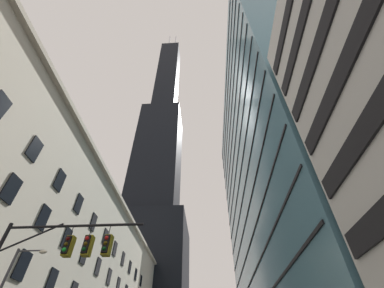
% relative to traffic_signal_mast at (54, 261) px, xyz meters
% --- Properties ---
extents(station_building, '(14.08, 72.52, 24.91)m').
position_rel_traffic_signal_mast_xyz_m(station_building, '(-14.29, 25.29, 6.52)').
color(station_building, beige).
rests_on(station_building, ground).
extents(dark_skyscraper, '(28.21, 28.21, 207.81)m').
position_rel_traffic_signal_mast_xyz_m(dark_skyscraper, '(-13.66, 75.58, 55.17)').
color(dark_skyscraper, black).
rests_on(dark_skyscraper, ground).
extents(glass_office_midrise, '(15.54, 54.37, 59.16)m').
position_rel_traffic_signal_mast_xyz_m(glass_office_midrise, '(22.12, 27.50, 23.67)').
color(glass_office_midrise, teal).
rests_on(glass_office_midrise, ground).
extents(traffic_signal_mast, '(7.79, 0.63, 7.82)m').
position_rel_traffic_signal_mast_xyz_m(traffic_signal_mast, '(0.00, 0.00, 0.00)').
color(traffic_signal_mast, black).
rests_on(traffic_signal_mast, sidewalk_left).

